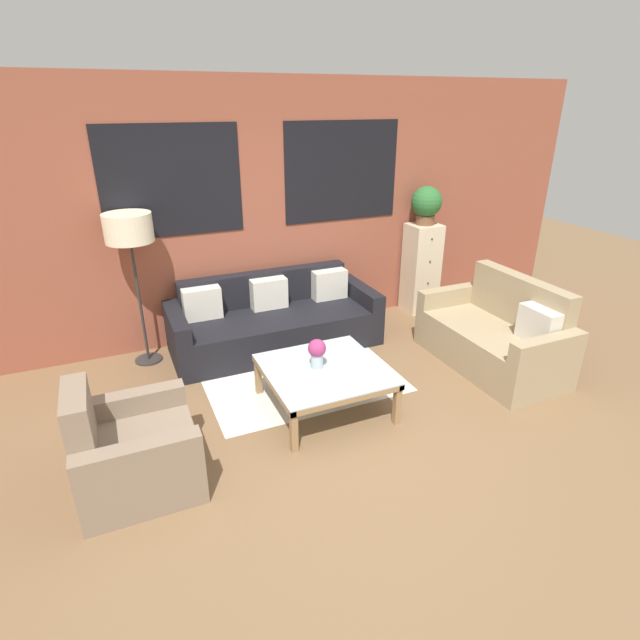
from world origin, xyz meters
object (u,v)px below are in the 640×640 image
object	(u,v)px
couch_dark	(274,322)
potted_plant	(426,204)
settee_vintage	(496,337)
flower_vase	(317,351)
coffee_table	(324,373)
drawer_cabinet	(421,268)
armchair_corner	(133,452)
floor_lamp	(129,233)

from	to	relation	value
couch_dark	potted_plant	xyz separation A→B (m)	(2.08, 0.23, 1.11)
settee_vintage	flower_vase	world-z (taller)	settee_vintage
coffee_table	drawer_cabinet	world-z (taller)	drawer_cabinet
armchair_corner	floor_lamp	distance (m)	2.23
armchair_corner	drawer_cabinet	bearing A→B (deg)	27.82
potted_plant	flower_vase	xyz separation A→B (m)	(-2.13, -1.56, -0.84)
armchair_corner	potted_plant	xyz separation A→B (m)	(3.72, 1.96, 1.12)
settee_vintage	potted_plant	xyz separation A→B (m)	(0.13, 1.57, 1.08)
flower_vase	drawer_cabinet	bearing A→B (deg)	36.22
settee_vintage	coffee_table	xyz separation A→B (m)	(-1.95, -0.03, 0.04)
floor_lamp	drawer_cabinet	world-z (taller)	floor_lamp
settee_vintage	coffee_table	bearing A→B (deg)	-179.11
armchair_corner	flower_vase	size ratio (longest dim) A/B	3.17
coffee_table	floor_lamp	size ratio (longest dim) A/B	0.64
couch_dark	floor_lamp	world-z (taller)	floor_lamp
couch_dark	settee_vintage	size ratio (longest dim) A/B	1.46
floor_lamp	settee_vintage	bearing A→B (deg)	-24.86
floor_lamp	drawer_cabinet	bearing A→B (deg)	0.70
settee_vintage	armchair_corner	bearing A→B (deg)	-173.84
couch_dark	settee_vintage	bearing A→B (deg)	-34.59
coffee_table	floor_lamp	world-z (taller)	floor_lamp
coffee_table	drawer_cabinet	size ratio (longest dim) A/B	0.89
flower_vase	floor_lamp	bearing A→B (deg)	130.76
coffee_table	flower_vase	bearing A→B (deg)	136.29
coffee_table	flower_vase	distance (m)	0.22
coffee_table	floor_lamp	xyz separation A→B (m)	(-1.36, 1.56, 1.04)
armchair_corner	floor_lamp	world-z (taller)	floor_lamp
couch_dark	armchair_corner	bearing A→B (deg)	-133.46
floor_lamp	potted_plant	world-z (taller)	potted_plant
armchair_corner	coffee_table	distance (m)	1.68
couch_dark	settee_vintage	xyz separation A→B (m)	(1.95, -1.34, 0.03)
couch_dark	drawer_cabinet	world-z (taller)	drawer_cabinet
drawer_cabinet	flower_vase	xyz separation A→B (m)	(-2.13, -1.56, -0.02)
flower_vase	settee_vintage	bearing A→B (deg)	-0.46
coffee_table	floor_lamp	distance (m)	2.31
couch_dark	flower_vase	world-z (taller)	couch_dark
floor_lamp	drawer_cabinet	xyz separation A→B (m)	(3.43, 0.04, -0.81)
coffee_table	potted_plant	world-z (taller)	potted_plant
drawer_cabinet	flower_vase	size ratio (longest dim) A/B	4.30
couch_dark	settee_vintage	distance (m)	2.37
settee_vintage	armchair_corner	xyz separation A→B (m)	(-3.59, -0.39, -0.03)
settee_vintage	drawer_cabinet	bearing A→B (deg)	85.38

